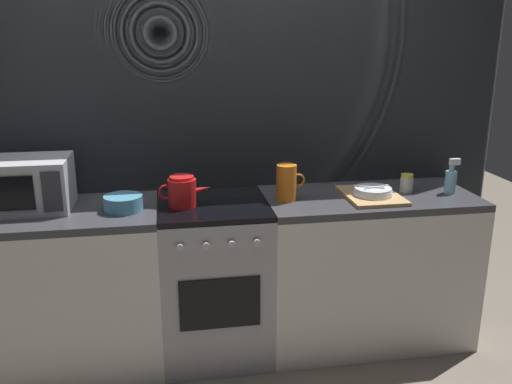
{
  "coord_description": "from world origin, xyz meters",
  "views": [
    {
      "loc": [
        -0.24,
        -2.8,
        1.79
      ],
      "look_at": [
        0.24,
        0.0,
        0.95
      ],
      "focal_mm": 37.9,
      "sensor_mm": 36.0,
      "label": 1
    }
  ],
  "objects_px": {
    "stove_unit": "(214,278)",
    "mixing_bowl": "(123,203)",
    "kettle": "(182,192)",
    "spray_bottle": "(451,180)",
    "dish_pile": "(372,194)",
    "pitcher": "(287,183)",
    "spice_jar": "(407,183)",
    "microwave": "(25,184)"
  },
  "relations": [
    {
      "from": "pitcher",
      "to": "spice_jar",
      "type": "distance_m",
      "value": 0.73
    },
    {
      "from": "kettle",
      "to": "spray_bottle",
      "type": "distance_m",
      "value": 1.53
    },
    {
      "from": "pitcher",
      "to": "kettle",
      "type": "bearing_deg",
      "value": -178.46
    },
    {
      "from": "mixing_bowl",
      "to": "spice_jar",
      "type": "distance_m",
      "value": 1.6
    },
    {
      "from": "mixing_bowl",
      "to": "spice_jar",
      "type": "height_order",
      "value": "spice_jar"
    },
    {
      "from": "dish_pile",
      "to": "spray_bottle",
      "type": "height_order",
      "value": "spray_bottle"
    },
    {
      "from": "microwave",
      "to": "mixing_bowl",
      "type": "distance_m",
      "value": 0.52
    },
    {
      "from": "microwave",
      "to": "kettle",
      "type": "distance_m",
      "value": 0.81
    },
    {
      "from": "dish_pile",
      "to": "spray_bottle",
      "type": "xyz_separation_m",
      "value": [
        0.48,
        0.01,
        0.06
      ]
    },
    {
      "from": "microwave",
      "to": "dish_pile",
      "type": "height_order",
      "value": "microwave"
    },
    {
      "from": "stove_unit",
      "to": "kettle",
      "type": "relative_size",
      "value": 3.16
    },
    {
      "from": "mixing_bowl",
      "to": "pitcher",
      "type": "relative_size",
      "value": 1.0
    },
    {
      "from": "microwave",
      "to": "mixing_bowl",
      "type": "relative_size",
      "value": 2.3
    },
    {
      "from": "stove_unit",
      "to": "kettle",
      "type": "bearing_deg",
      "value": -169.82
    },
    {
      "from": "mixing_bowl",
      "to": "pitcher",
      "type": "xyz_separation_m",
      "value": [
        0.88,
        0.04,
        0.06
      ]
    },
    {
      "from": "spray_bottle",
      "to": "dish_pile",
      "type": "bearing_deg",
      "value": -178.62
    },
    {
      "from": "pitcher",
      "to": "spice_jar",
      "type": "relative_size",
      "value": 1.9
    },
    {
      "from": "mixing_bowl",
      "to": "dish_pile",
      "type": "relative_size",
      "value": 0.5
    },
    {
      "from": "kettle",
      "to": "spice_jar",
      "type": "height_order",
      "value": "kettle"
    },
    {
      "from": "kettle",
      "to": "dish_pile",
      "type": "bearing_deg",
      "value": -1.29
    },
    {
      "from": "mixing_bowl",
      "to": "dish_pile",
      "type": "xyz_separation_m",
      "value": [
        1.36,
        -0.0,
        -0.02
      ]
    },
    {
      "from": "stove_unit",
      "to": "microwave",
      "type": "xyz_separation_m",
      "value": [
        -0.97,
        0.06,
        0.59
      ]
    },
    {
      "from": "spray_bottle",
      "to": "spice_jar",
      "type": "bearing_deg",
      "value": 163.4
    },
    {
      "from": "stove_unit",
      "to": "pitcher",
      "type": "bearing_deg",
      "value": -1.9
    },
    {
      "from": "kettle",
      "to": "dish_pile",
      "type": "distance_m",
      "value": 1.05
    },
    {
      "from": "stove_unit",
      "to": "dish_pile",
      "type": "distance_m",
      "value": 1.01
    },
    {
      "from": "pitcher",
      "to": "spray_bottle",
      "type": "xyz_separation_m",
      "value": [
        0.96,
        -0.03,
        -0.02
      ]
    },
    {
      "from": "kettle",
      "to": "spray_bottle",
      "type": "relative_size",
      "value": 1.4
    },
    {
      "from": "kettle",
      "to": "mixing_bowl",
      "type": "relative_size",
      "value": 1.42
    },
    {
      "from": "stove_unit",
      "to": "microwave",
      "type": "height_order",
      "value": "microwave"
    },
    {
      "from": "pitcher",
      "to": "mixing_bowl",
      "type": "bearing_deg",
      "value": -177.67
    },
    {
      "from": "spice_jar",
      "to": "pitcher",
      "type": "bearing_deg",
      "value": -176.65
    },
    {
      "from": "stove_unit",
      "to": "mixing_bowl",
      "type": "xyz_separation_m",
      "value": [
        -0.47,
        -0.05,
        0.49
      ]
    },
    {
      "from": "stove_unit",
      "to": "mixing_bowl",
      "type": "distance_m",
      "value": 0.68
    },
    {
      "from": "dish_pile",
      "to": "microwave",
      "type": "bearing_deg",
      "value": 176.48
    },
    {
      "from": "stove_unit",
      "to": "spice_jar",
      "type": "height_order",
      "value": "spice_jar"
    },
    {
      "from": "dish_pile",
      "to": "spray_bottle",
      "type": "distance_m",
      "value": 0.48
    },
    {
      "from": "stove_unit",
      "to": "dish_pile",
      "type": "relative_size",
      "value": 2.25
    },
    {
      "from": "stove_unit",
      "to": "pitcher",
      "type": "relative_size",
      "value": 4.5
    },
    {
      "from": "pitcher",
      "to": "microwave",
      "type": "bearing_deg",
      "value": 176.87
    },
    {
      "from": "microwave",
      "to": "kettle",
      "type": "relative_size",
      "value": 1.62
    },
    {
      "from": "mixing_bowl",
      "to": "spice_jar",
      "type": "relative_size",
      "value": 1.9
    }
  ]
}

